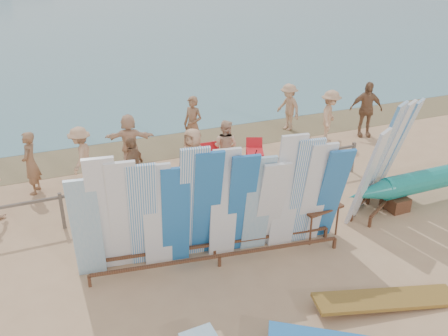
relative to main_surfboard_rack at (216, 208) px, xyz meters
name	(u,v)px	position (x,y,z in m)	size (l,w,h in m)	color
ground	(189,282)	(-0.77, -0.47, -1.22)	(160.00, 160.00, 0.00)	tan
wet_sand_strip	(116,151)	(-0.77, 6.73, -1.22)	(40.00, 2.60, 0.01)	olive
fence	(148,188)	(-0.77, 2.53, -0.59)	(12.08, 0.08, 0.90)	#6A5C50
main_surfboard_rack	(216,208)	(0.00, 0.00, 0.00)	(5.49, 1.49, 2.71)	brown
side_surfboard_rack	(384,160)	(4.55, 0.55, 0.06)	(2.51, 1.85, 2.82)	brown
vendor_table	(317,219)	(2.42, 0.04, -0.81)	(1.03, 0.80, 1.24)	brown
flat_board_c	(386,305)	(2.30, -2.46, -1.22)	(0.56, 2.70, 0.07)	olive
beach_chair_left	(202,184)	(0.79, 2.97, -0.97)	(0.73, 0.74, 0.88)	red
beach_chair_right	(212,167)	(1.40, 3.83, -0.95)	(0.59, 0.62, 0.93)	red
stroller	(254,163)	(2.46, 3.27, -0.79)	(0.81, 0.94, 1.08)	red
beachgoer_1	(31,163)	(-3.29, 4.70, -0.38)	(0.61, 0.34, 1.68)	#8C6042
beachgoer_7	(193,125)	(1.52, 5.72, -0.32)	(0.66, 0.36, 1.81)	#8C6042
beachgoer_5	(129,140)	(-0.53, 5.56, -0.45)	(1.44, 0.47, 1.55)	beige
beachgoer_4	(134,168)	(-0.90, 3.36, -0.39)	(0.98, 0.42, 1.67)	#8C6042
beachgoer_10	(366,109)	(7.43, 4.83, -0.27)	(1.11, 0.48, 1.90)	#8C6042
beachgoer_8	(225,147)	(1.85, 3.92, -0.44)	(0.76, 0.37, 1.57)	beige
beachgoer_3	(81,156)	(-2.01, 4.70, -0.40)	(1.06, 0.44, 1.64)	tan
beachgoer_9	(288,107)	(5.32, 6.39, -0.39)	(1.08, 0.44, 1.67)	tan
beachgoer_6	(193,159)	(0.68, 3.34, -0.39)	(0.82, 0.39, 1.67)	tan
beachgoer_extra_0	(330,117)	(5.97, 4.82, -0.34)	(1.14, 0.47, 1.76)	tan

